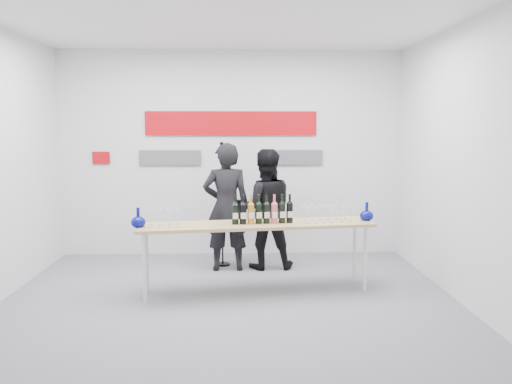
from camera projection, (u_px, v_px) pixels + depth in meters
ground at (230, 298)px, 5.56m from camera, size 5.00×5.00×0.00m
back_wall at (231, 154)px, 7.36m from camera, size 5.00×0.04×3.00m
signage at (227, 133)px, 7.29m from camera, size 3.38×0.02×0.79m
tasting_table at (256, 228)px, 5.70m from camera, size 2.72×0.85×0.80m
wine_bottles at (263, 209)px, 5.66m from camera, size 0.71×0.16×0.33m
decanter_left at (138, 217)px, 5.46m from camera, size 0.16×0.16×0.21m
decanter_right at (367, 211)px, 5.86m from camera, size 0.16×0.16×0.21m
glasses_left at (164, 218)px, 5.52m from camera, size 0.38×0.26×0.18m
glasses_right at (327, 213)px, 5.80m from camera, size 0.58×0.28×0.18m
presenter_left at (226, 207)px, 6.57m from camera, size 0.64×0.43×1.69m
presenter_right at (265, 209)px, 6.68m from camera, size 0.81×0.64×1.61m
mic_stand at (222, 228)px, 6.83m from camera, size 0.20×0.20×1.70m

